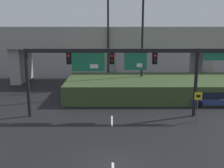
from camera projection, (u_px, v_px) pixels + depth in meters
The scene contains 9 objects.
ground_plane at pixel (113, 164), 14.55m from camera, with size 160.00×160.00×0.00m, color black.
lane_markings at pixel (112, 106), 25.15m from camera, with size 0.14×26.08×0.01m.
signal_gantry at pixel (123, 61), 21.42m from camera, with size 17.15×0.44×5.74m.
speed_limit_sign at pixel (198, 102), 20.68m from camera, with size 0.60×0.11×2.51m.
highway_light_pole_near at pixel (108, 20), 31.40m from camera, with size 0.70×0.36×15.83m.
highway_light_pole_far at pixel (143, 13), 28.44m from camera, with size 0.70×0.36×17.02m.
overpass_bridge at pixel (111, 44), 35.75m from camera, with size 44.04×7.01×7.46m.
grass_embankment at pixel (154, 87), 28.73m from camera, with size 18.91×8.09×1.92m.
parked_sedan_near_right at pixel (210, 98), 25.59m from camera, with size 4.37×2.00×1.40m.
Camera 1 is at (-0.14, -13.25, 7.51)m, focal length 42.00 mm.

